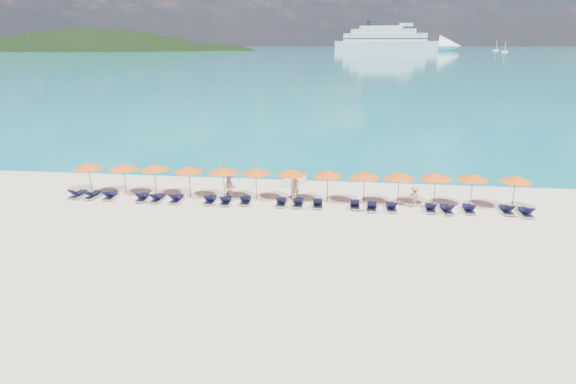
# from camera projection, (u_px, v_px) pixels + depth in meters

# --- Properties ---
(ground) EXTENTS (1400.00, 1400.00, 0.00)m
(ground) POSITION_uv_depth(u_px,v_px,m) (282.00, 226.00, 28.72)
(ground) COLOR beige
(sea) EXTENTS (1600.00, 1300.00, 0.01)m
(sea) POSITION_uv_depth(u_px,v_px,m) (345.00, 49.00, 653.98)
(sea) COLOR #1FA9B2
(sea) RESTS_ON ground
(headland_main) EXTENTS (374.00, 242.00, 126.50)m
(headland_main) POSITION_uv_depth(u_px,v_px,m) (96.00, 83.00, 585.46)
(headland_main) COLOR black
(headland_main) RESTS_ON ground
(headland_small) EXTENTS (162.00, 126.00, 85.50)m
(headland_small) POSITION_uv_depth(u_px,v_px,m) (220.00, 80.00, 586.62)
(headland_small) COLOR black
(headland_small) RESTS_ON ground
(cruise_ship) EXTENTS (143.42, 53.51, 39.52)m
(cruise_ship) POSITION_uv_depth(u_px,v_px,m) (397.00, 41.00, 556.32)
(cruise_ship) COLOR white
(cruise_ship) RESTS_ON ground
(sailboat_near) EXTENTS (5.98, 1.99, 10.96)m
(sailboat_near) POSITION_uv_depth(u_px,v_px,m) (505.00, 51.00, 488.18)
(sailboat_near) COLOR white
(sailboat_near) RESTS_ON ground
(sailboat_far) EXTENTS (6.02, 2.01, 11.04)m
(sailboat_far) POSITION_uv_depth(u_px,v_px,m) (496.00, 50.00, 560.41)
(sailboat_far) COLOR white
(sailboat_far) RESTS_ON ground
(jetski) EXTENTS (1.59, 2.67, 0.89)m
(jetski) POSITION_uv_depth(u_px,v_px,m) (295.00, 180.00, 37.00)
(jetski) COLOR white
(jetski) RESTS_ON ground
(beachgoer_a) EXTENTS (0.72, 0.61, 1.67)m
(beachgoer_a) POSITION_uv_depth(u_px,v_px,m) (295.00, 187.00, 33.53)
(beachgoer_a) COLOR tan
(beachgoer_a) RESTS_ON ground
(beachgoer_b) EXTENTS (0.90, 0.56, 1.76)m
(beachgoer_b) POSITION_uv_depth(u_px,v_px,m) (230.00, 189.00, 33.01)
(beachgoer_b) COLOR tan
(beachgoer_b) RESTS_ON ground
(beachgoer_c) EXTENTS (1.01, 0.82, 1.43)m
(beachgoer_c) POSITION_uv_depth(u_px,v_px,m) (415.00, 197.00, 31.82)
(beachgoer_c) COLOR tan
(beachgoer_c) RESTS_ON ground
(umbrella_0) EXTENTS (2.10, 2.10, 2.28)m
(umbrella_0) POSITION_uv_depth(u_px,v_px,m) (89.00, 166.00, 34.45)
(umbrella_0) COLOR black
(umbrella_0) RESTS_ON ground
(umbrella_1) EXTENTS (2.10, 2.10, 2.28)m
(umbrella_1) POSITION_uv_depth(u_px,v_px,m) (123.00, 167.00, 34.26)
(umbrella_1) COLOR black
(umbrella_1) RESTS_ON ground
(umbrella_2) EXTENTS (2.10, 2.10, 2.28)m
(umbrella_2) POSITION_uv_depth(u_px,v_px,m) (154.00, 167.00, 34.11)
(umbrella_2) COLOR black
(umbrella_2) RESTS_ON ground
(umbrella_3) EXTENTS (2.10, 2.10, 2.28)m
(umbrella_3) POSITION_uv_depth(u_px,v_px,m) (189.00, 169.00, 33.62)
(umbrella_3) COLOR black
(umbrella_3) RESTS_ON ground
(umbrella_4) EXTENTS (2.10, 2.10, 2.28)m
(umbrella_4) POSITION_uv_depth(u_px,v_px,m) (223.00, 170.00, 33.39)
(umbrella_4) COLOR black
(umbrella_4) RESTS_ON ground
(umbrella_5) EXTENTS (2.10, 2.10, 2.28)m
(umbrella_5) POSITION_uv_depth(u_px,v_px,m) (256.00, 171.00, 33.16)
(umbrella_5) COLOR black
(umbrella_5) RESTS_ON ground
(umbrella_6) EXTENTS (2.10, 2.10, 2.28)m
(umbrella_6) POSITION_uv_depth(u_px,v_px,m) (291.00, 172.00, 32.86)
(umbrella_6) COLOR black
(umbrella_6) RESTS_ON ground
(umbrella_7) EXTENTS (2.10, 2.10, 2.28)m
(umbrella_7) POSITION_uv_depth(u_px,v_px,m) (328.00, 173.00, 32.53)
(umbrella_7) COLOR black
(umbrella_7) RESTS_ON ground
(umbrella_8) EXTENTS (2.10, 2.10, 2.28)m
(umbrella_8) POSITION_uv_depth(u_px,v_px,m) (365.00, 174.00, 32.23)
(umbrella_8) COLOR black
(umbrella_8) RESTS_ON ground
(umbrella_9) EXTENTS (2.10, 2.10, 2.28)m
(umbrella_9) POSITION_uv_depth(u_px,v_px,m) (399.00, 175.00, 32.05)
(umbrella_9) COLOR black
(umbrella_9) RESTS_ON ground
(umbrella_10) EXTENTS (2.10, 2.10, 2.28)m
(umbrella_10) POSITION_uv_depth(u_px,v_px,m) (436.00, 176.00, 31.90)
(umbrella_10) COLOR black
(umbrella_10) RESTS_ON ground
(umbrella_11) EXTENTS (2.10, 2.10, 2.28)m
(umbrella_11) POSITION_uv_depth(u_px,v_px,m) (473.00, 177.00, 31.62)
(umbrella_11) COLOR black
(umbrella_11) RESTS_ON ground
(umbrella_12) EXTENTS (2.10, 2.10, 2.28)m
(umbrella_12) POSITION_uv_depth(u_px,v_px,m) (516.00, 179.00, 31.20)
(umbrella_12) COLOR black
(umbrella_12) RESTS_ON ground
(lounger_0) EXTENTS (0.76, 1.75, 0.66)m
(lounger_0) POSITION_uv_depth(u_px,v_px,m) (78.00, 194.00, 33.99)
(lounger_0) COLOR silver
(lounger_0) RESTS_ON ground
(lounger_1) EXTENTS (0.76, 1.75, 0.66)m
(lounger_1) POSITION_uv_depth(u_px,v_px,m) (92.00, 195.00, 33.79)
(lounger_1) COLOR silver
(lounger_1) RESTS_ON ground
(lounger_2) EXTENTS (0.74, 1.74, 0.66)m
(lounger_2) POSITION_uv_depth(u_px,v_px,m) (110.00, 195.00, 33.67)
(lounger_2) COLOR silver
(lounger_2) RESTS_ON ground
(lounger_3) EXTENTS (0.79, 1.75, 0.66)m
(lounger_3) POSITION_uv_depth(u_px,v_px,m) (143.00, 197.00, 33.29)
(lounger_3) COLOR silver
(lounger_3) RESTS_ON ground
(lounger_4) EXTENTS (0.68, 1.72, 0.66)m
(lounger_4) POSITION_uv_depth(u_px,v_px,m) (157.00, 198.00, 33.12)
(lounger_4) COLOR silver
(lounger_4) RESTS_ON ground
(lounger_5) EXTENTS (0.66, 1.71, 0.66)m
(lounger_5) POSITION_uv_depth(u_px,v_px,m) (177.00, 198.00, 33.00)
(lounger_5) COLOR silver
(lounger_5) RESTS_ON ground
(lounger_6) EXTENTS (0.66, 1.71, 0.66)m
(lounger_6) POSITION_uv_depth(u_px,v_px,m) (210.00, 200.00, 32.76)
(lounger_6) COLOR silver
(lounger_6) RESTS_ON ground
(lounger_7) EXTENTS (0.69, 1.72, 0.66)m
(lounger_7) POSITION_uv_depth(u_px,v_px,m) (226.00, 201.00, 32.57)
(lounger_7) COLOR silver
(lounger_7) RESTS_ON ground
(lounger_8) EXTENTS (0.71, 1.73, 0.66)m
(lounger_8) POSITION_uv_depth(u_px,v_px,m) (246.00, 200.00, 32.64)
(lounger_8) COLOR silver
(lounger_8) RESTS_ON ground
(lounger_9) EXTENTS (0.62, 1.70, 0.66)m
(lounger_9) POSITION_uv_depth(u_px,v_px,m) (281.00, 202.00, 32.31)
(lounger_9) COLOR silver
(lounger_9) RESTS_ON ground
(lounger_10) EXTENTS (0.68, 1.72, 0.66)m
(lounger_10) POSITION_uv_depth(u_px,v_px,m) (298.00, 202.00, 32.18)
(lounger_10) COLOR silver
(lounger_10) RESTS_ON ground
(lounger_11) EXTENTS (0.65, 1.71, 0.66)m
(lounger_11) POSITION_uv_depth(u_px,v_px,m) (318.00, 203.00, 32.03)
(lounger_11) COLOR silver
(lounger_11) RESTS_ON ground
(lounger_12) EXTENTS (0.62, 1.70, 0.66)m
(lounger_12) POSITION_uv_depth(u_px,v_px,m) (355.00, 204.00, 31.82)
(lounger_12) COLOR silver
(lounger_12) RESTS_ON ground
(lounger_13) EXTENTS (0.79, 1.75, 0.66)m
(lounger_13) POSITION_uv_depth(u_px,v_px,m) (372.00, 206.00, 31.45)
(lounger_13) COLOR silver
(lounger_13) RESTS_ON ground
(lounger_14) EXTENTS (0.65, 1.71, 0.66)m
(lounger_14) POSITION_uv_depth(u_px,v_px,m) (391.00, 207.00, 31.37)
(lounger_14) COLOR silver
(lounger_14) RESTS_ON ground
(lounger_15) EXTENTS (0.69, 1.72, 0.66)m
(lounger_15) POSITION_uv_depth(u_px,v_px,m) (430.00, 208.00, 31.17)
(lounger_15) COLOR silver
(lounger_15) RESTS_ON ground
(lounger_16) EXTENTS (0.76, 1.75, 0.66)m
(lounger_16) POSITION_uv_depth(u_px,v_px,m) (447.00, 209.00, 30.92)
(lounger_16) COLOR silver
(lounger_16) RESTS_ON ground
(lounger_17) EXTENTS (0.67, 1.72, 0.66)m
(lounger_17) POSITION_uv_depth(u_px,v_px,m) (469.00, 209.00, 30.99)
(lounger_17) COLOR silver
(lounger_17) RESTS_ON ground
(lounger_18) EXTENTS (0.63, 1.70, 0.66)m
(lounger_18) POSITION_uv_depth(u_px,v_px,m) (506.00, 210.00, 30.82)
(lounger_18) COLOR silver
(lounger_18) RESTS_ON ground
(lounger_19) EXTENTS (0.64, 1.71, 0.66)m
(lounger_19) POSITION_uv_depth(u_px,v_px,m) (526.00, 212.00, 30.38)
(lounger_19) COLOR silver
(lounger_19) RESTS_ON ground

